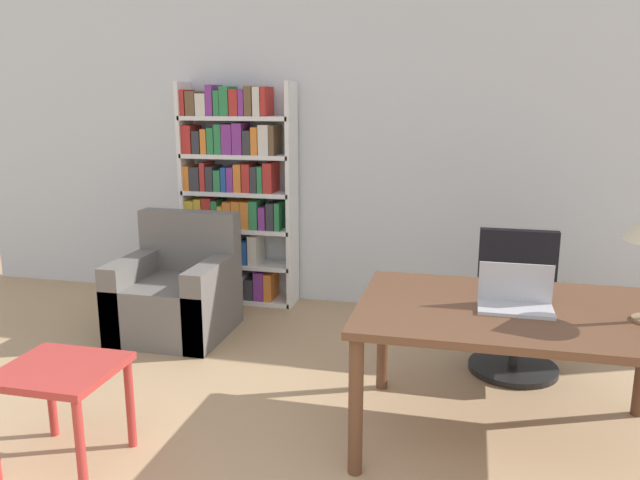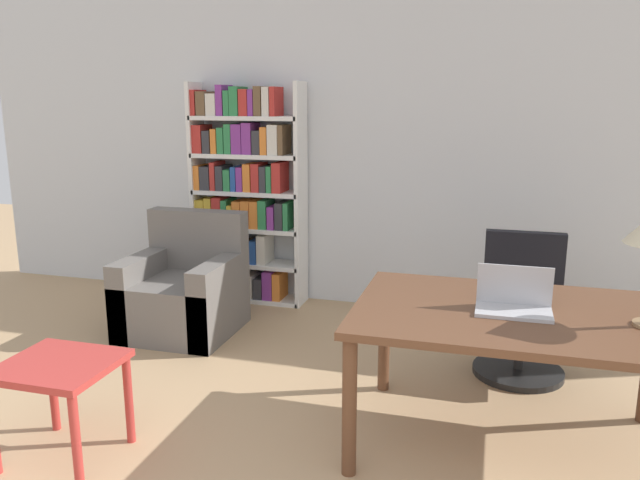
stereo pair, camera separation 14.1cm
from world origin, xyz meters
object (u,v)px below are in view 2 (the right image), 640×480
(desk, at_px, (515,327))
(laptop, at_px, (514,302))
(side_table_blue, at_px, (60,379))
(armchair, at_px, (184,293))
(office_chair, at_px, (522,313))
(bookshelf, at_px, (244,197))

(desk, distance_m, laptop, 0.13)
(desk, relative_size, side_table_blue, 2.97)
(desk, xyz_separation_m, armchair, (-2.39, 1.04, -0.36))
(laptop, xyz_separation_m, office_chair, (0.09, 0.99, -0.39))
(office_chair, relative_size, side_table_blue, 1.70)
(office_chair, height_order, bookshelf, bookshelf)
(desk, height_order, laptop, laptop)
(desk, distance_m, armchair, 2.63)
(desk, relative_size, bookshelf, 0.83)
(armchair, bearing_deg, laptop, -23.98)
(office_chair, distance_m, armchair, 2.47)
(desk, relative_size, armchair, 1.76)
(desk, xyz_separation_m, side_table_blue, (-2.13, -0.71, -0.23))
(armchair, bearing_deg, side_table_blue, -81.56)
(laptop, bearing_deg, desk, 44.56)
(office_chair, height_order, armchair, office_chair)
(desk, height_order, bookshelf, bookshelf)
(laptop, height_order, office_chair, laptop)
(office_chair, relative_size, armchair, 1.00)
(desk, height_order, side_table_blue, desk)
(desk, height_order, armchair, armchair)
(office_chair, bearing_deg, laptop, -95.28)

